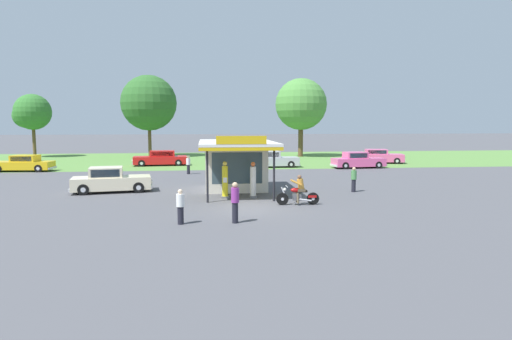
# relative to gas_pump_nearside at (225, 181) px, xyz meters

# --- Properties ---
(ground_plane) EXTENTS (300.00, 300.00, 0.00)m
(ground_plane) POSITION_rel_gas_pump_nearside_xyz_m (1.09, -3.03, -0.96)
(ground_plane) COLOR #4C4C51
(grass_verge_strip) EXTENTS (120.00, 24.00, 0.01)m
(grass_verge_strip) POSITION_rel_gas_pump_nearside_xyz_m (1.09, 26.97, -0.96)
(grass_verge_strip) COLOR #56843D
(grass_verge_strip) RESTS_ON ground
(service_station_kiosk) EXTENTS (4.51, 7.26, 3.59)m
(service_station_kiosk) POSITION_rel_gas_pump_nearside_xyz_m (0.81, 3.03, 0.83)
(service_station_kiosk) COLOR silver
(service_station_kiosk) RESTS_ON ground
(gas_pump_nearside) EXTENTS (0.44, 0.44, 2.10)m
(gas_pump_nearside) POSITION_rel_gas_pump_nearside_xyz_m (0.00, 0.00, 0.00)
(gas_pump_nearside) COLOR slate
(gas_pump_nearside) RESTS_ON ground
(gas_pump_offside) EXTENTS (0.44, 0.44, 2.05)m
(gas_pump_offside) POSITION_rel_gas_pump_nearside_xyz_m (1.61, -0.00, -0.03)
(gas_pump_offside) COLOR slate
(gas_pump_offside) RESTS_ON ground
(motorcycle_with_rider) EXTENTS (2.26, 0.70, 1.58)m
(motorcycle_with_rider) POSITION_rel_gas_pump_nearside_xyz_m (3.72, -2.58, -0.31)
(motorcycle_with_rider) COLOR black
(motorcycle_with_rider) RESTS_ON ground
(featured_classic_sedan) EXTENTS (5.06, 2.59, 1.55)m
(featured_classic_sedan) POSITION_rel_gas_pump_nearside_xyz_m (-6.95, 2.99, -0.26)
(featured_classic_sedan) COLOR beige
(featured_classic_sedan) RESTS_ON ground
(parked_car_back_row_right) EXTENTS (5.43, 1.95, 1.57)m
(parked_car_back_row_right) POSITION_rel_gas_pump_nearside_xyz_m (5.21, 16.94, -0.25)
(parked_car_back_row_right) COLOR #B7B7BC
(parked_car_back_row_right) RESTS_ON ground
(parked_car_back_row_far_right) EXTENTS (5.56, 2.32, 1.50)m
(parked_car_back_row_far_right) POSITION_rel_gas_pump_nearside_xyz_m (-5.59, 19.99, -0.27)
(parked_car_back_row_far_right) COLOR red
(parked_car_back_row_far_right) RESTS_ON ground
(parked_car_back_row_left) EXTENTS (5.21, 2.21, 1.53)m
(parked_car_back_row_left) POSITION_rel_gas_pump_nearside_xyz_m (13.35, 15.32, -0.27)
(parked_car_back_row_left) COLOR #E55993
(parked_car_back_row_left) RESTS_ON ground
(parked_car_back_row_centre_left) EXTENTS (5.36, 2.16, 1.44)m
(parked_car_back_row_centre_left) POSITION_rel_gas_pump_nearside_xyz_m (-17.17, 15.94, -0.31)
(parked_car_back_row_centre_left) COLOR gold
(parked_car_back_row_centre_left) RESTS_ON ground
(parked_car_back_row_far_left) EXTENTS (5.32, 2.99, 1.49)m
(parked_car_back_row_far_left) POSITION_rel_gas_pump_nearside_xyz_m (17.37, 19.95, -0.27)
(parked_car_back_row_far_left) COLOR #E55993
(parked_car_back_row_far_left) RESTS_ON ground
(bystander_standing_back_lot) EXTENTS (0.34, 0.34, 1.54)m
(bystander_standing_back_lot) POSITION_rel_gas_pump_nearside_xyz_m (-2.53, 12.11, -0.15)
(bystander_standing_back_lot) COLOR black
(bystander_standing_back_lot) RESTS_ON ground
(bystander_leaning_by_kiosk) EXTENTS (0.34, 0.34, 1.50)m
(bystander_leaning_by_kiosk) POSITION_rel_gas_pump_nearside_xyz_m (-2.16, -6.32, -0.18)
(bystander_leaning_by_kiosk) COLOR black
(bystander_leaning_by_kiosk) RESTS_ON ground
(bystander_admiring_sedan) EXTENTS (0.34, 0.34, 1.55)m
(bystander_admiring_sedan) POSITION_rel_gas_pump_nearside_xyz_m (8.04, 1.25, -0.15)
(bystander_admiring_sedan) COLOR black
(bystander_admiring_sedan) RESTS_ON ground
(bystander_chatting_near_pumps) EXTENTS (0.34, 0.34, 1.76)m
(bystander_chatting_near_pumps) POSITION_rel_gas_pump_nearside_xyz_m (0.14, -6.36, -0.03)
(bystander_chatting_near_pumps) COLOR black
(bystander_chatting_near_pumps) RESTS_ON ground
(tree_oak_far_right) EXTENTS (6.98, 6.98, 10.30)m
(tree_oak_far_right) POSITION_rel_gas_pump_nearside_xyz_m (-8.11, 32.02, 5.83)
(tree_oak_far_right) COLOR brown
(tree_oak_far_right) RESTS_ON ground
(tree_oak_far_left) EXTENTS (6.52, 6.52, 9.92)m
(tree_oak_far_left) POSITION_rel_gas_pump_nearside_xyz_m (11.13, 30.02, 5.59)
(tree_oak_far_left) COLOR brown
(tree_oak_far_left) RESTS_ON ground
(tree_oak_right) EXTENTS (4.75, 4.46, 7.88)m
(tree_oak_right) POSITION_rel_gas_pump_nearside_xyz_m (-22.67, 32.91, 4.56)
(tree_oak_right) COLOR brown
(tree_oak_right) RESTS_ON ground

